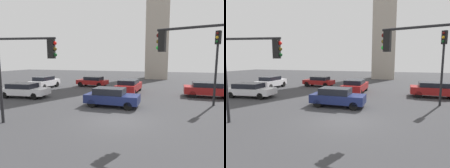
{
  "view_description": "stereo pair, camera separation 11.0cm",
  "coord_description": "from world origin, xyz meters",
  "views": [
    {
      "loc": [
        2.81,
        -10.36,
        3.57
      ],
      "look_at": [
        -1.96,
        5.4,
        1.42
      ],
      "focal_mm": 29.84,
      "sensor_mm": 36.0,
      "label": 1
    },
    {
      "loc": [
        2.91,
        -10.33,
        3.57
      ],
      "look_at": [
        -1.96,
        5.4,
        1.42
      ],
      "focal_mm": 29.84,
      "sensor_mm": 36.0,
      "label": 2
    }
  ],
  "objects": [
    {
      "name": "car_3",
      "position": [
        -1.28,
        3.01,
        0.75
      ],
      "size": [
        4.12,
        1.73,
        1.44
      ],
      "rotation": [
        0.0,
        0.0,
        -0.01
      ],
      "color": "navy",
      "rests_on": "ground_plane"
    },
    {
      "name": "traffic_light_2",
      "position": [
        6.31,
        5.6,
        3.96
      ],
      "size": [
        0.45,
        0.48,
        5.73
      ],
      "rotation": [
        0.0,
        0.0,
        -2.22
      ],
      "color": "black",
      "rests_on": "ground_plane"
    },
    {
      "name": "traffic_light_0",
      "position": [
        -4.59,
        -2.07,
        3.53
      ],
      "size": [
        3.38,
        0.81,
        5.0
      ],
      "rotation": [
        0.0,
        0.0,
        0.18
      ],
      "color": "black",
      "rests_on": "ground_plane"
    },
    {
      "name": "ground_plane",
      "position": [
        0.0,
        0.0,
        0.0
      ],
      "size": [
        93.71,
        93.71,
        0.0
      ],
      "primitive_type": "plane",
      "color": "#38383A"
    },
    {
      "name": "car_7",
      "position": [
        -6.85,
        12.59,
        0.72
      ],
      "size": [
        4.21,
        2.1,
        1.33
      ],
      "rotation": [
        0.0,
        0.0,
        3.05
      ],
      "color": "maroon",
      "rests_on": "ground_plane"
    },
    {
      "name": "car_4",
      "position": [
        -10.31,
        3.98,
        0.72
      ],
      "size": [
        4.62,
        2.26,
        1.35
      ],
      "rotation": [
        0.0,
        0.0,
        0.1
      ],
      "color": "silver",
      "rests_on": "ground_plane"
    },
    {
      "name": "car_0",
      "position": [
        -12.09,
        9.5,
        0.79
      ],
      "size": [
        1.93,
        4.25,
        1.48
      ],
      "rotation": [
        0.0,
        0.0,
        1.6
      ],
      "color": "silver",
      "rests_on": "ground_plane"
    },
    {
      "name": "traffic_light_1",
      "position": [
        4.22,
        -1.21,
        3.79
      ],
      "size": [
        3.83,
        1.16,
        5.34
      ],
      "rotation": [
        0.0,
        0.0,
        2.89
      ],
      "color": "black",
      "rests_on": "ground_plane"
    },
    {
      "name": "car_5",
      "position": [
        -1.23,
        9.45,
        0.76
      ],
      "size": [
        2.2,
        4.72,
        1.44
      ],
      "rotation": [
        0.0,
        0.0,
        1.54
      ],
      "color": "maroon",
      "rests_on": "ground_plane"
    },
    {
      "name": "car_1",
      "position": [
        6.57,
        9.12,
        0.77
      ],
      "size": [
        4.58,
        2.16,
        1.44
      ],
      "rotation": [
        0.0,
        0.0,
        -0.04
      ],
      "color": "maroon",
      "rests_on": "ground_plane"
    }
  ]
}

